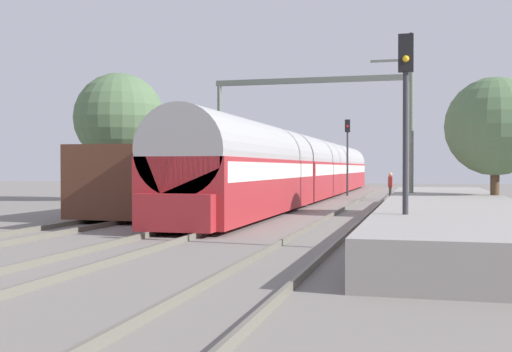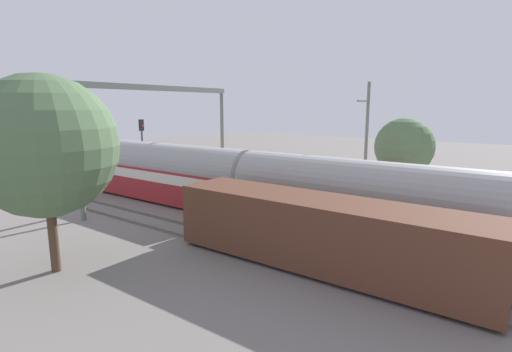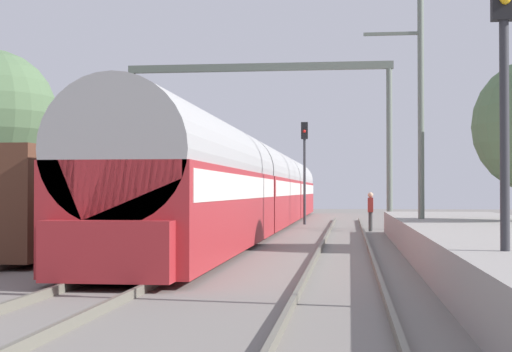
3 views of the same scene
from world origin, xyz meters
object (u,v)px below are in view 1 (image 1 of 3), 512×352
at_px(person_crossing, 390,184).
at_px(railway_signal_near, 406,113).
at_px(railway_signal_far, 347,147).
at_px(freight_car, 167,180).
at_px(catenary_gantry, 310,112).
at_px(passenger_train, 312,168).

height_order(person_crossing, railway_signal_near, railway_signal_near).
relative_size(railway_signal_near, railway_signal_far, 0.96).
height_order(railway_signal_near, railway_signal_far, railway_signal_far).
bearing_deg(person_crossing, railway_signal_near, -174.14).
distance_m(person_crossing, railway_signal_far, 7.91).
bearing_deg(person_crossing, freight_car, 144.92).
distance_m(person_crossing, catenary_gantry, 7.24).
xyz_separation_m(railway_signal_near, railway_signal_far, (-4.66, 30.10, 0.14)).
bearing_deg(person_crossing, passenger_train, 63.95).
xyz_separation_m(freight_car, railway_signal_near, (10.73, -11.17, 1.86)).
height_order(person_crossing, railway_signal_far, railway_signal_far).
distance_m(person_crossing, railway_signal_near, 23.49).
bearing_deg(catenary_gantry, railway_signal_far, 68.16).
bearing_deg(passenger_train, railway_signal_far, 63.93).
height_order(person_crossing, catenary_gantry, catenary_gantry).
xyz_separation_m(passenger_train, catenary_gantry, (0.00, -0.86, 3.67)).
bearing_deg(railway_signal_far, passenger_train, -116.07).
xyz_separation_m(passenger_train, railway_signal_far, (1.92, 3.92, 1.49)).
distance_m(passenger_train, railway_signal_near, 27.03).
bearing_deg(passenger_train, catenary_gantry, -90.00).
xyz_separation_m(freight_car, person_crossing, (9.37, 12.17, -0.44)).
bearing_deg(railway_signal_near, freight_car, 133.87).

